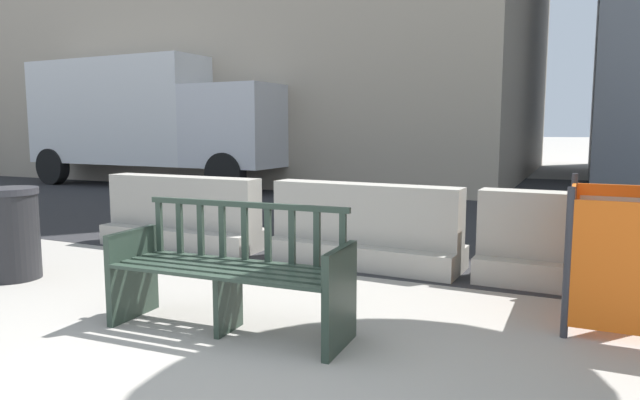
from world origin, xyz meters
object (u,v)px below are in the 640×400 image
jersey_barrier_centre (364,232)px  jersey_barrier_left (183,218)px  trash_bin (12,233)px  jersey_barrier_right (596,251)px  delivery_truck (155,117)px  street_bench (230,275)px

jersey_barrier_centre → jersey_barrier_left: 2.28m
jersey_barrier_centre → trash_bin: 3.37m
jersey_barrier_right → delivery_truck: bearing=149.8°
jersey_barrier_left → jersey_barrier_right: same height
street_bench → trash_bin: size_ratio=2.00×
jersey_barrier_centre → delivery_truck: (-7.61, 5.67, 1.35)m
trash_bin → delivery_truck: bearing=122.5°
jersey_barrier_right → jersey_barrier_left: bearing=-179.6°
jersey_barrier_left → delivery_truck: (-5.33, 5.71, 1.35)m
trash_bin → street_bench: bearing=-6.8°
jersey_barrier_right → trash_bin: trash_bin is taller
street_bench → trash_bin: 2.64m
street_bench → jersey_barrier_centre: 2.22m
street_bench → jersey_barrier_right: (2.31, 2.20, -0.06)m
jersey_barrier_centre → jersey_barrier_right: 2.15m
street_bench → delivery_truck: delivery_truck is taller
street_bench → jersey_barrier_right: 3.19m
jersey_barrier_centre → trash_bin: size_ratio=2.37×
jersey_barrier_left → trash_bin: trash_bin is taller
jersey_barrier_centre → jersey_barrier_right: size_ratio=1.01×
jersey_barrier_centre → trash_bin: trash_bin is taller
jersey_barrier_centre → jersey_barrier_right: same height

